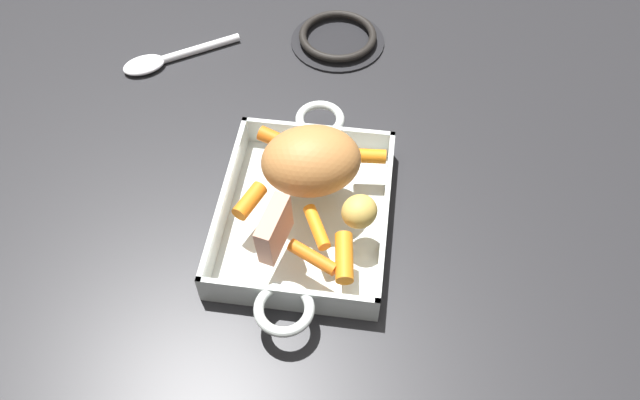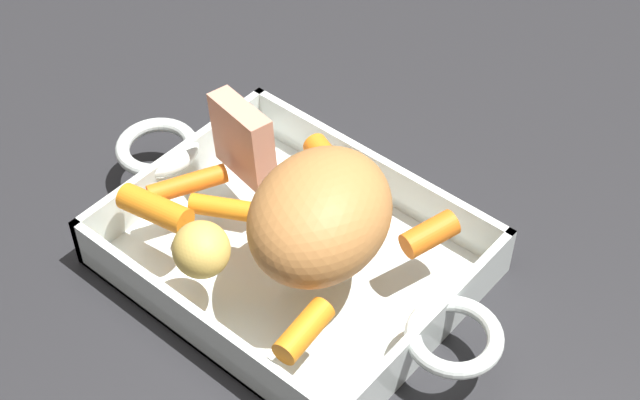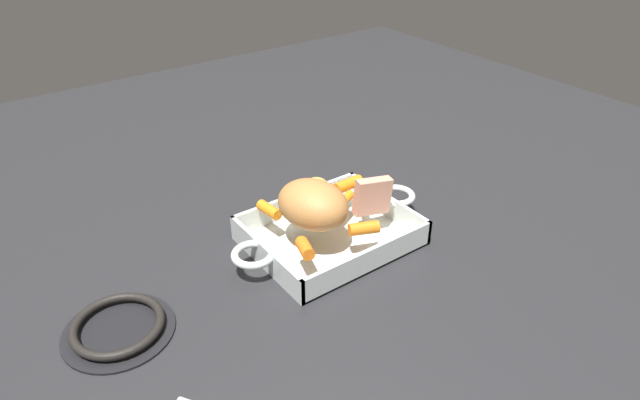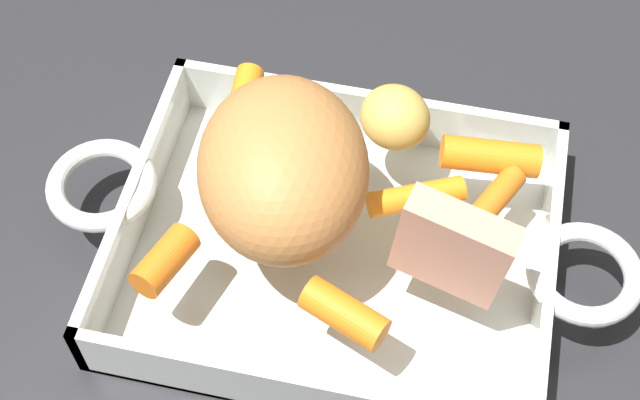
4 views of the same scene
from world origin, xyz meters
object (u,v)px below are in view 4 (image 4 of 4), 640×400
at_px(roast_slice_thick, 453,248).
at_px(baby_carrot_center_left, 490,156).
at_px(baby_carrot_southwest, 165,260).
at_px(baby_carrot_southeast, 344,314).
at_px(baby_carrot_long, 416,197).
at_px(baby_carrot_short, 244,100).
at_px(potato_corner, 395,117).
at_px(baby_carrot_northwest, 487,208).
at_px(pork_roast, 283,168).
at_px(roasting_dish, 335,247).

relative_size(roast_slice_thick, baby_carrot_center_left, 1.04).
bearing_deg(baby_carrot_southwest, baby_carrot_southeast, -6.11).
bearing_deg(baby_carrot_center_left, baby_carrot_southeast, -117.98).
bearing_deg(baby_carrot_long, baby_carrot_center_left, 43.25).
bearing_deg(baby_carrot_short, baby_carrot_center_left, -4.53).
bearing_deg(baby_carrot_southeast, baby_carrot_short, 124.25).
relative_size(roast_slice_thick, potato_corner, 1.38).
height_order(baby_carrot_long, baby_carrot_northwest, baby_carrot_long).
bearing_deg(baby_carrot_southwest, baby_carrot_short, 83.96).
relative_size(baby_carrot_long, baby_carrot_southwest, 1.39).
xyz_separation_m(pork_roast, baby_carrot_southwest, (-0.06, -0.06, -0.03)).
height_order(pork_roast, baby_carrot_southeast, pork_roast).
bearing_deg(baby_carrot_short, baby_carrot_southwest, -96.04).
bearing_deg(roasting_dish, baby_carrot_southeast, -74.27).
relative_size(baby_carrot_short, baby_carrot_southeast, 0.97).
xyz_separation_m(baby_carrot_southeast, baby_carrot_northwest, (0.08, 0.10, -0.00)).
xyz_separation_m(baby_carrot_long, baby_carrot_southeast, (-0.03, -0.10, 0.00)).
relative_size(baby_carrot_center_left, baby_carrot_southwest, 1.42).
relative_size(pork_roast, potato_corner, 2.74).
relative_size(baby_carrot_long, baby_carrot_center_left, 0.98).
bearing_deg(potato_corner, roast_slice_thick, -63.21).
bearing_deg(potato_corner, baby_carrot_long, -65.78).
xyz_separation_m(baby_carrot_short, baby_carrot_long, (0.13, -0.06, -0.00)).
relative_size(baby_carrot_short, baby_carrot_center_left, 0.79).
distance_m(baby_carrot_short, baby_carrot_northwest, 0.19).
bearing_deg(pork_roast, potato_corner, 50.33).
bearing_deg(baby_carrot_southwest, baby_carrot_long, 29.62).
bearing_deg(potato_corner, baby_carrot_short, 179.14).
xyz_separation_m(roast_slice_thick, baby_carrot_long, (-0.03, 0.05, -0.03)).
xyz_separation_m(baby_carrot_short, baby_carrot_southeast, (0.10, -0.15, 0.00)).
relative_size(baby_carrot_center_left, baby_carrot_northwest, 0.96).
distance_m(baby_carrot_short, baby_carrot_center_left, 0.18).
bearing_deg(baby_carrot_northwest, potato_corner, 143.61).
bearing_deg(roast_slice_thick, baby_carrot_southwest, -169.31).
xyz_separation_m(roast_slice_thick, baby_carrot_southeast, (-0.06, -0.05, -0.02)).
bearing_deg(pork_roast, baby_carrot_short, 122.38).
xyz_separation_m(roasting_dish, pork_roast, (-0.04, 0.01, 0.08)).
distance_m(baby_carrot_southeast, potato_corner, 0.15).
xyz_separation_m(pork_roast, baby_carrot_long, (0.09, 0.02, -0.03)).
xyz_separation_m(baby_carrot_southwest, potato_corner, (0.12, 0.14, 0.01)).
xyz_separation_m(pork_roast, baby_carrot_southeast, (0.06, -0.08, -0.03)).
bearing_deg(roast_slice_thick, pork_roast, 164.68).
bearing_deg(baby_carrot_northwest, pork_roast, -171.07).
xyz_separation_m(roasting_dish, potato_corner, (0.03, 0.08, 0.05)).
distance_m(roasting_dish, baby_carrot_short, 0.12).
bearing_deg(roast_slice_thick, potato_corner, 116.79).
bearing_deg(baby_carrot_long, baby_carrot_northwest, 1.58).
bearing_deg(baby_carrot_northwest, baby_carrot_short, 163.21).
distance_m(pork_roast, baby_carrot_center_left, 0.15).
height_order(baby_carrot_long, baby_carrot_southwest, baby_carrot_southwest).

